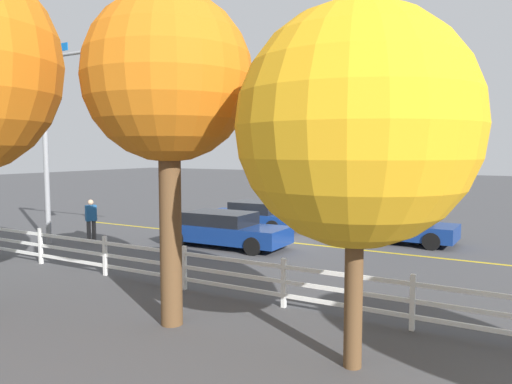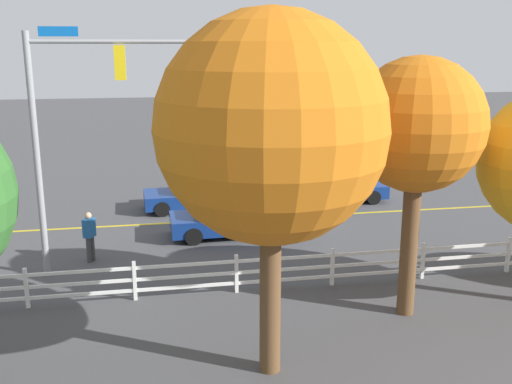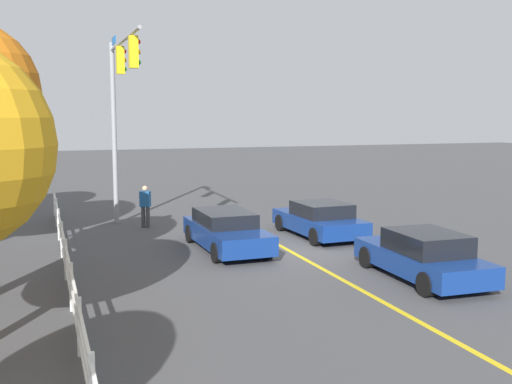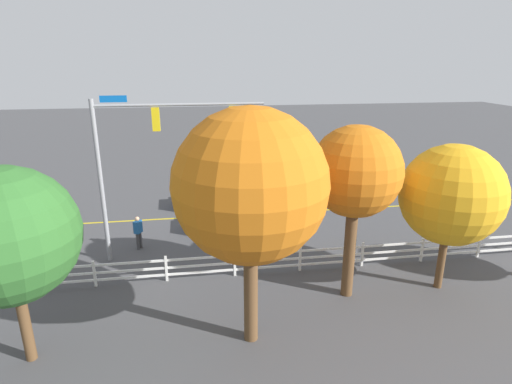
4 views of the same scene
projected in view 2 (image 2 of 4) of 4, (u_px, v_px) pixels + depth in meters
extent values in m
plane|color=#444447|center=(243.00, 219.00, 24.09)|extent=(120.00, 120.00, 0.00)
cube|color=gold|center=(335.00, 214.00, 24.80)|extent=(28.00, 0.16, 0.01)
cylinder|color=gray|center=(37.00, 159.00, 17.35)|extent=(0.20, 0.20, 7.39)
cylinder|color=gray|center=(156.00, 42.00, 17.16)|extent=(7.27, 0.12, 0.12)
cube|color=#0C59B2|center=(58.00, 31.00, 16.60)|extent=(1.10, 0.03, 0.28)
cube|color=gold|center=(120.00, 63.00, 17.12)|extent=(0.32, 0.28, 1.00)
sphere|color=red|center=(120.00, 51.00, 17.19)|extent=(0.17, 0.17, 0.17)
sphere|color=orange|center=(120.00, 62.00, 17.27)|extent=(0.17, 0.17, 0.17)
sphere|color=#148C19|center=(121.00, 73.00, 17.35)|extent=(0.17, 0.17, 0.17)
cube|color=gold|center=(232.00, 62.00, 17.71)|extent=(0.32, 0.28, 1.00)
sphere|color=red|center=(231.00, 51.00, 17.77)|extent=(0.17, 0.17, 0.17)
sphere|color=orange|center=(231.00, 62.00, 17.85)|extent=(0.17, 0.17, 0.17)
sphere|color=#148C19|center=(231.00, 73.00, 17.93)|extent=(0.17, 0.17, 0.17)
cube|color=navy|center=(234.00, 221.00, 22.00)|extent=(4.81, 1.91, 0.62)
cube|color=black|center=(228.00, 208.00, 21.83)|extent=(2.50, 1.68, 0.47)
cylinder|color=black|center=(271.00, 218.00, 23.17)|extent=(0.64, 0.23, 0.64)
cylinder|color=black|center=(281.00, 231.00, 21.57)|extent=(0.64, 0.23, 0.64)
cylinder|color=black|center=(189.00, 223.00, 22.54)|extent=(0.64, 0.23, 0.64)
cylinder|color=black|center=(194.00, 236.00, 20.94)|extent=(0.64, 0.23, 0.64)
cube|color=navy|center=(195.00, 197.00, 25.56)|extent=(4.45, 2.10, 0.58)
cube|color=black|center=(200.00, 185.00, 25.47)|extent=(2.10, 1.81, 0.50)
cylinder|color=black|center=(162.00, 209.00, 24.43)|extent=(0.65, 0.25, 0.64)
cylinder|color=black|center=(159.00, 198.00, 26.14)|extent=(0.65, 0.25, 0.64)
cylinder|color=black|center=(232.00, 205.00, 25.07)|extent=(0.65, 0.25, 0.64)
cylinder|color=black|center=(225.00, 195.00, 26.78)|extent=(0.65, 0.25, 0.64)
cube|color=navy|center=(335.00, 190.00, 26.82)|extent=(4.63, 1.93, 0.57)
cube|color=black|center=(340.00, 178.00, 26.72)|extent=(2.20, 1.69, 0.57)
cylinder|color=black|center=(306.00, 200.00, 25.81)|extent=(0.64, 0.23, 0.64)
cylinder|color=black|center=(297.00, 191.00, 27.44)|extent=(0.64, 0.23, 0.64)
cylinder|color=black|center=(373.00, 197.00, 26.29)|extent=(0.64, 0.23, 0.64)
cylinder|color=black|center=(361.00, 189.00, 27.93)|extent=(0.64, 0.23, 0.64)
cylinder|color=#3F3F42|center=(89.00, 250.00, 19.24)|extent=(0.16, 0.16, 0.85)
cylinder|color=#3F3F42|center=(92.00, 248.00, 19.42)|extent=(0.16, 0.16, 0.85)
cube|color=#1E5999|center=(89.00, 228.00, 19.15)|extent=(0.42, 0.48, 0.62)
sphere|color=tan|center=(88.00, 216.00, 19.05)|extent=(0.22, 0.22, 0.22)
cube|color=white|center=(508.00, 255.00, 18.37)|extent=(0.10, 0.10, 1.15)
cube|color=white|center=(423.00, 261.00, 17.86)|extent=(0.10, 0.10, 1.15)
cube|color=white|center=(332.00, 267.00, 17.36)|extent=(0.10, 0.10, 1.15)
cube|color=white|center=(237.00, 274.00, 16.85)|extent=(0.10, 0.10, 1.15)
cube|color=white|center=(135.00, 281.00, 16.34)|extent=(0.10, 0.10, 1.15)
cube|color=white|center=(26.00, 288.00, 15.83)|extent=(0.10, 0.10, 1.15)
cube|color=white|center=(379.00, 252.00, 17.52)|extent=(26.00, 0.06, 0.09)
cube|color=white|center=(378.00, 263.00, 17.60)|extent=(26.00, 0.06, 0.09)
cube|color=white|center=(378.00, 273.00, 17.68)|extent=(26.00, 0.06, 0.09)
cylinder|color=brown|center=(270.00, 294.00, 12.49)|extent=(0.46, 0.46, 3.61)
sphere|color=#C66614|center=(271.00, 128.00, 11.62)|extent=(4.72, 4.72, 4.72)
cylinder|color=brown|center=(409.00, 246.00, 15.23)|extent=(0.45, 0.45, 3.80)
sphere|color=#C66614|center=(417.00, 125.00, 14.45)|extent=(3.40, 3.40, 3.40)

